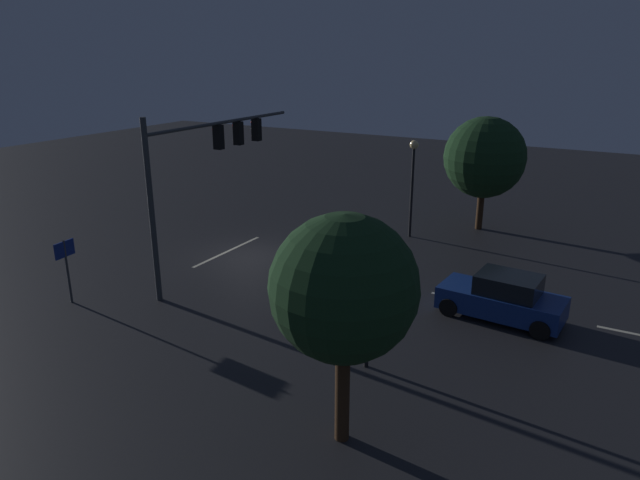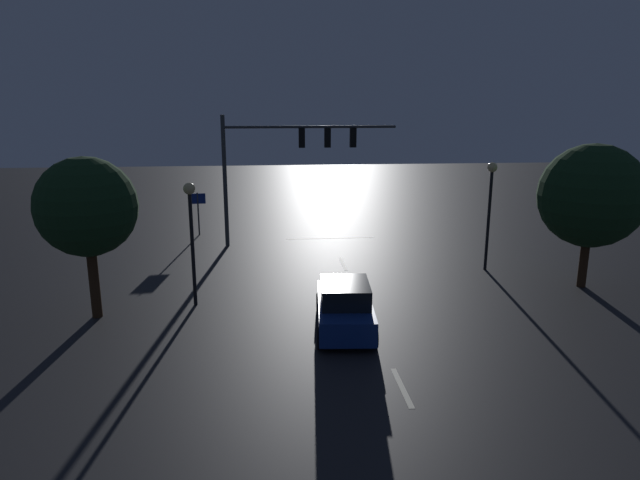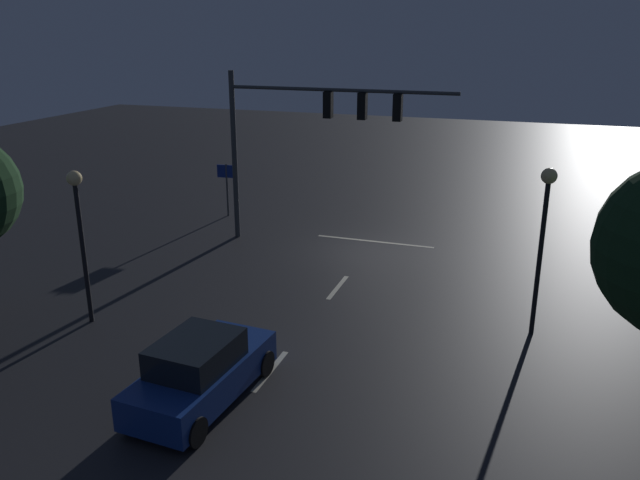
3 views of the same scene
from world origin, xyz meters
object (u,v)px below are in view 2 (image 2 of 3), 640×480
(tree_right_near, at_px, (87,207))
(traffic_signal_assembly, at_px, (287,152))
(street_lamp_left_kerb, at_px, (490,195))
(car_approaching, at_px, (345,307))
(street_lamp_right_kerb, at_px, (191,220))
(tree_left_near, at_px, (591,196))
(route_sign, at_px, (198,205))

(tree_right_near, bearing_deg, traffic_signal_assembly, -126.21)
(street_lamp_left_kerb, height_order, tree_right_near, tree_right_near)
(car_approaching, relative_size, street_lamp_left_kerb, 0.90)
(street_lamp_left_kerb, height_order, street_lamp_right_kerb, street_lamp_left_kerb)
(tree_left_near, bearing_deg, route_sign, -32.87)
(traffic_signal_assembly, relative_size, tree_right_near, 1.58)
(route_sign, xyz_separation_m, tree_left_near, (-17.16, 11.09, 2.06))
(street_lamp_right_kerb, bearing_deg, tree_right_near, 14.98)
(street_lamp_left_kerb, distance_m, route_sign, 16.42)
(traffic_signal_assembly, height_order, street_lamp_left_kerb, traffic_signal_assembly)
(traffic_signal_assembly, height_order, route_sign, traffic_signal_assembly)
(car_approaching, distance_m, street_lamp_left_kerb, 10.13)
(street_lamp_right_kerb, height_order, route_sign, street_lamp_right_kerb)
(tree_right_near, bearing_deg, tree_left_near, -175.18)
(route_sign, bearing_deg, street_lamp_left_kerb, 149.34)
(street_lamp_left_kerb, relative_size, route_sign, 1.98)
(street_lamp_left_kerb, relative_size, tree_left_near, 0.83)
(car_approaching, height_order, tree_right_near, tree_right_near)
(street_lamp_left_kerb, bearing_deg, street_lamp_right_kerb, 15.16)
(traffic_signal_assembly, xyz_separation_m, street_lamp_left_kerb, (-8.93, 5.59, -1.55))
(traffic_signal_assembly, xyz_separation_m, car_approaching, (-1.47, 11.89, -4.24))
(street_lamp_right_kerb, relative_size, tree_right_near, 0.81)
(traffic_signal_assembly, distance_m, tree_left_near, 14.69)
(street_lamp_right_kerb, bearing_deg, tree_left_near, -177.41)
(car_approaching, distance_m, tree_right_near, 9.54)
(car_approaching, bearing_deg, street_lamp_right_kerb, -27.75)
(tree_left_near, relative_size, tree_right_near, 1.03)
(traffic_signal_assembly, bearing_deg, car_approaching, 97.03)
(car_approaching, height_order, tree_left_near, tree_left_near)
(traffic_signal_assembly, relative_size, tree_left_near, 1.53)
(traffic_signal_assembly, bearing_deg, tree_right_near, 53.79)
(traffic_signal_assembly, distance_m, street_lamp_right_kerb, 10.02)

